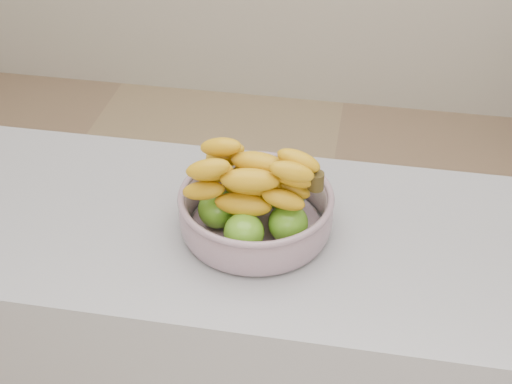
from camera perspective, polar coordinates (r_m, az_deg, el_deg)
counter at (r=1.86m, az=2.57°, el=-13.97°), size 2.00×0.60×0.90m
fruit_bowl at (r=1.51m, az=-0.03°, el=-1.09°), size 0.33×0.33×0.20m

